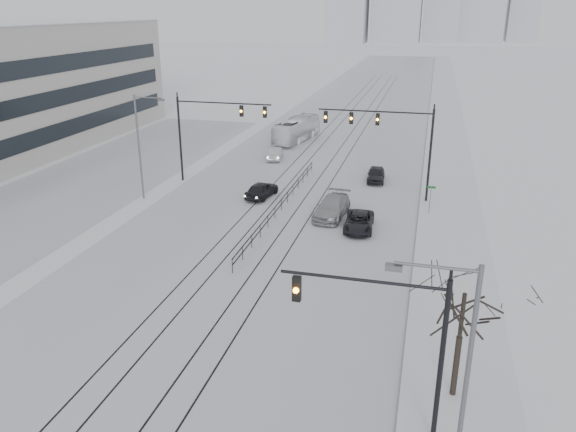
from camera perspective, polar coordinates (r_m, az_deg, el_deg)
The scene contains 19 objects.
road at distance 74.57m, azimuth 5.34°, elevation 8.20°, with size 22.00×260.00×0.02m, color silver.
sidewalk_east at distance 73.74m, azimuth 15.83°, elevation 7.43°, with size 5.00×260.00×0.16m, color silver.
curb at distance 73.71m, azimuth 13.92°, elevation 7.59°, with size 0.10×260.00×0.12m, color gray.
parking_strip at distance 58.61m, azimuth -18.64°, elevation 3.81°, with size 14.00×60.00×0.03m, color silver.
tram_rails at distance 55.49m, azimuth 2.00°, elevation 4.00°, with size 5.30×180.00×0.01m.
traffic_mast_near at distance 21.20m, azimuth 11.09°, elevation -11.76°, with size 6.10×0.37×7.00m.
traffic_mast_ne at distance 48.16m, azimuth 10.39°, elevation 8.18°, with size 9.60×0.37×8.00m.
traffic_mast_nw at distance 52.91m, azimuth -8.05°, elevation 9.19°, with size 9.10×0.37×8.00m.
street_light_east at distance 18.40m, azimuth 16.74°, elevation -15.43°, with size 2.73×0.25×9.00m.
street_light_west at distance 49.26m, azimuth -14.66°, elevation 7.46°, with size 2.73×0.25×9.00m.
bare_tree at distance 23.92m, azimuth 17.40°, elevation -8.61°, with size 4.40×4.40×6.10m.
median_fence at distance 46.08m, azimuth -0.67°, elevation 1.19°, with size 0.06×24.00×1.00m.
street_sign at distance 46.24m, azimuth 14.27°, elevation 2.02°, with size 0.70×0.06×2.40m.
sedan_sb_inner at distance 49.24m, azimuth -2.70°, elevation 2.67°, with size 1.67×4.16×1.42m, color black.
sedan_sb_outer at distance 62.00m, azimuth -1.34°, elevation 6.41°, with size 1.46×4.18×1.38m, color #AAADB2.
sedan_nb_front at distance 42.36m, azimuth 7.23°, elevation -0.60°, with size 2.08×4.51×1.25m, color black.
sedan_nb_right at distance 44.77m, azimuth 4.48°, elevation 0.89°, with size 2.19×5.39×1.57m, color #979A9E.
sedan_nb_far at distance 54.53m, azimuth 8.93°, elevation 4.19°, with size 1.60×3.99×1.36m, color black.
box_truck at distance 70.59m, azimuth 0.88°, elevation 8.75°, with size 2.36×10.08×2.81m, color white.
Camera 1 is at (11.25, -12.02, 15.73)m, focal length 35.00 mm.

